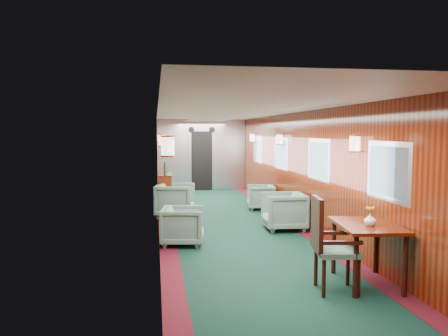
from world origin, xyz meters
The scene contains 12 objects.
room centered at (0.00, 0.00, 1.63)m, with size 12.00×12.10×2.40m.
bulkhead centered at (0.00, 5.91, 1.18)m, with size 2.98×0.17×2.39m.
windows_right centered at (1.49, 0.25, 1.45)m, with size 0.02×8.60×0.80m.
wall_sconces centered at (0.00, 0.57, 1.79)m, with size 2.97×7.97×0.25m.
dining_table centered at (1.13, -3.67, 0.67)m, with size 0.87×1.14×0.80m.
side_chair centered at (0.54, -3.83, 0.64)m, with size 0.59×0.61×1.18m.
credenza centered at (-1.34, 1.92, 0.48)m, with size 0.33×1.06×1.23m.
flower_vase centered at (1.11, -3.79, 0.87)m, with size 0.15×0.15×0.16m, color white.
armchair_left_near centered at (-1.09, -1.28, 0.33)m, with size 0.71×0.73×0.67m, color #22514B.
armchair_left_far centered at (-1.11, 1.27, 0.39)m, with size 0.83×0.86×0.78m, color #22514B.
armchair_right_near centered at (1.00, -0.42, 0.38)m, with size 0.80×0.83×0.75m, color #22514B.
armchair_right_far centered at (1.10, 1.93, 0.31)m, with size 0.67×0.69×0.63m, color #22514B.
Camera 1 is at (-1.55, -8.84, 1.97)m, focal length 35.00 mm.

